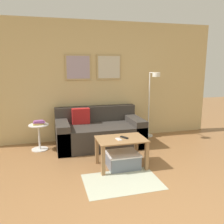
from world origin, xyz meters
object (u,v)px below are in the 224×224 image
Objects in this scene: side_table at (39,135)px; cell_phone at (119,139)px; coffee_table at (121,145)px; floor_lamp at (152,96)px; couch at (99,132)px; book_stack at (39,123)px; remote_control at (124,137)px; storage_bin at (123,160)px.

cell_phone is (1.25, -1.20, 0.18)m from side_table.
floor_lamp is (1.12, 1.27, 0.58)m from coffee_table.
couch is 1.13m from coffee_table.
remote_control is (1.35, -1.15, -0.06)m from book_stack.
storage_bin is at bearing 3.86° from cell_phone.
side_table is 1.74m from cell_phone.
coffee_table is at bearing 126.94° from storage_bin.
side_table is at bearing 145.14° from book_stack.
book_stack is (0.01, -0.01, 0.24)m from side_table.
storage_bin is (0.02, -0.03, -0.25)m from coffee_table.
couch reaches higher than book_stack.
remote_control is at bearing -40.34° from side_table.
couch is at bearing 85.81° from cell_phone.
cell_phone is at bearing -86.59° from couch.
couch is at bearing -173.21° from floor_lamp.
book_stack is at bearing 178.36° from couch.
book_stack is (-1.30, 1.16, 0.18)m from coffee_table.
couch is 2.21× the size of coffee_table.
floor_lamp is at bearing 49.74° from storage_bin.
floor_lamp is 9.86× the size of remote_control.
remote_control reaches higher than cell_phone.
storage_bin is 1.89m from floor_lamp.
remote_control reaches higher than coffee_table.
remote_control is 0.12m from cell_phone.
couch is 1.20m from book_stack.
floor_lamp reaches higher than coffee_table.
book_stack reaches higher than cell_phone.
book_stack is (-1.31, 1.18, 0.42)m from storage_bin.
floor_lamp is 2.91× the size of side_table.
couch is 3.35× the size of storage_bin.
cell_phone reaches higher than storage_bin.
couch is at bearing -1.64° from book_stack.
couch is 12.36× the size of cell_phone.
book_stack is at bearing 138.02° from storage_bin.
storage_bin is 1.79m from side_table.
cell_phone is at bearing -143.21° from coffee_table.
coffee_table is 0.53× the size of floor_lamp.
coffee_table is at bearing 161.13° from remote_control.
remote_control is at bearing 44.78° from storage_bin.
storage_bin is 0.37m from cell_phone.
book_stack is 1.65× the size of cell_phone.
remote_control is (0.18, -1.11, 0.21)m from couch.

